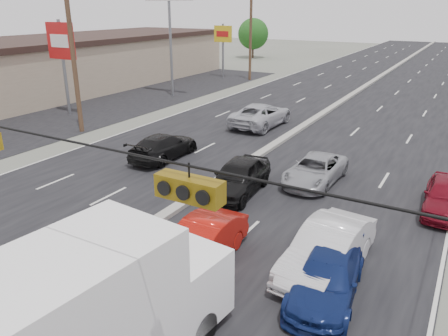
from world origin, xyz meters
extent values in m
cube|color=black|center=(0.00, 30.00, 0.00)|extent=(20.00, 160.00, 0.02)
cube|color=gray|center=(0.00, 30.00, 0.10)|extent=(0.50, 160.00, 0.20)
cube|color=tan|center=(-26.00, 25.00, 2.30)|extent=(12.00, 42.00, 4.60)
cube|color=black|center=(-17.00, 25.00, 0.00)|extent=(10.00, 42.00, 0.02)
cylinder|color=#422D1E|center=(-12.50, 15.00, 5.00)|extent=(0.30, 0.30, 10.00)
cylinder|color=#422D1E|center=(-12.50, 40.00, 5.00)|extent=(0.30, 0.30, 10.00)
cube|color=#72590C|center=(6.50, 0.00, 5.45)|extent=(1.05, 0.30, 0.35)
cylinder|color=slate|center=(-17.00, 18.00, 3.50)|extent=(0.24, 0.24, 7.00)
cube|color=#B21414|center=(-17.00, 18.00, 5.50)|extent=(2.60, 0.25, 2.60)
cylinder|color=slate|center=(-14.50, 28.00, 5.50)|extent=(0.24, 0.24, 11.00)
cylinder|color=slate|center=(-16.00, 40.00, 3.00)|extent=(0.24, 0.24, 6.00)
cube|color=gold|center=(-16.00, 40.00, 4.90)|extent=(2.20, 0.25, 1.80)
cylinder|color=#382619|center=(-22.00, 60.00, 1.08)|extent=(0.28, 0.28, 2.16)
sphere|color=#204D14|center=(-22.00, 60.00, 3.72)|extent=(4.80, 4.80, 4.80)
cube|color=white|center=(3.63, -0.46, 2.15)|extent=(2.99, 5.23, 2.80)
cube|color=white|center=(3.97, 2.88, 1.25)|extent=(2.58, 2.13, 1.80)
cylinder|color=black|center=(2.90, 2.73, 0.45)|extent=(0.39, 0.93, 0.90)
cylinder|color=black|center=(4.99, 2.52, 0.45)|extent=(0.39, 0.93, 0.90)
imported|color=#B2130A|center=(3.00, 5.58, 0.70)|extent=(1.61, 4.28, 1.39)
imported|color=black|center=(1.40, 11.16, 0.77)|extent=(2.20, 4.67, 1.54)
imported|color=silver|center=(6.70, 7.13, 0.77)|extent=(2.06, 4.82, 1.54)
imported|color=#94969B|center=(3.96, 14.06, 0.63)|extent=(2.20, 4.57, 1.25)
imported|color=navy|center=(7.08, 5.90, 0.63)|extent=(2.23, 4.50, 1.26)
imported|color=maroon|center=(9.60, 13.65, 0.71)|extent=(1.81, 4.21, 1.42)
imported|color=black|center=(-4.38, 13.35, 0.68)|extent=(2.00, 4.73, 1.36)
imported|color=#B3B4BB|center=(-2.71, 22.24, 0.79)|extent=(2.78, 5.76, 1.58)
camera|label=1|loc=(9.79, -4.75, 7.92)|focal=35.00mm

